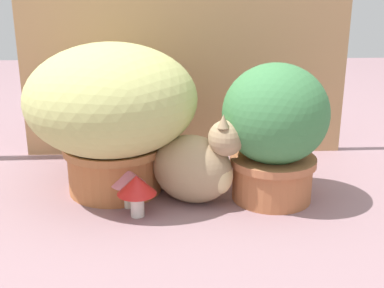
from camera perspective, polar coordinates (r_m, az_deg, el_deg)
The scene contains 7 objects.
ground_plane at distance 1.56m, azimuth -1.02°, elevation -7.64°, with size 6.00×6.00×0.00m, color gray.
cardboard_backdrop at distance 1.97m, azimuth -0.85°, elevation 11.01°, with size 1.27×0.03×0.86m, color tan.
grass_planter at distance 1.64m, azimuth -9.06°, elevation 3.97°, with size 0.55×0.55×0.49m.
leafy_planter at distance 1.59m, azimuth 9.35°, elevation 1.68°, with size 0.33×0.33×0.44m.
cat at distance 1.57m, azimuth 0.58°, elevation -2.52°, with size 0.35×0.27×0.32m.
mushroom_ornament_pink at distance 1.56m, azimuth -7.23°, elevation -3.96°, with size 0.11×0.11×0.13m.
mushroom_ornament_red at distance 1.50m, azimuth -6.29°, elevation -4.91°, with size 0.12×0.12×0.13m.
Camera 1 is at (-0.03, -1.40, 0.68)m, focal length 47.05 mm.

